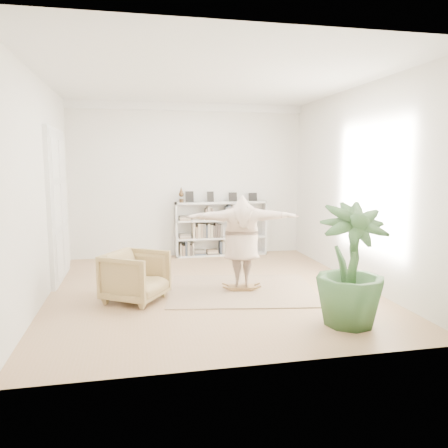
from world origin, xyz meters
The scene contains 9 objects.
floor centered at (0.00, 0.00, 0.00)m, with size 6.00×6.00×0.00m, color #A47F55.
room_shell centered at (0.00, 2.94, 3.51)m, with size 6.00×6.00×6.00m.
doors centered at (-2.70, 1.30, 1.40)m, with size 0.09×1.78×2.92m.
bookshelf centered at (0.74, 2.82, 0.64)m, with size 2.20×0.35×1.64m.
armchair centered at (-1.30, -0.39, 0.40)m, with size 0.86×0.89×0.81m, color tan.
rug centered at (0.51, -0.19, 0.01)m, with size 2.50×2.00×0.02m, color tan.
rocker_board centered at (0.51, -0.19, 0.06)m, with size 0.50×0.35×0.10m.
person centered at (0.51, -0.19, 0.91)m, with size 1.95×0.53×1.59m, color #C6A995.
houseplant centered at (1.57, -2.07, 0.84)m, with size 0.94×0.94×1.68m, color #31562B.
Camera 1 is at (-1.30, -7.39, 2.21)m, focal length 35.00 mm.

